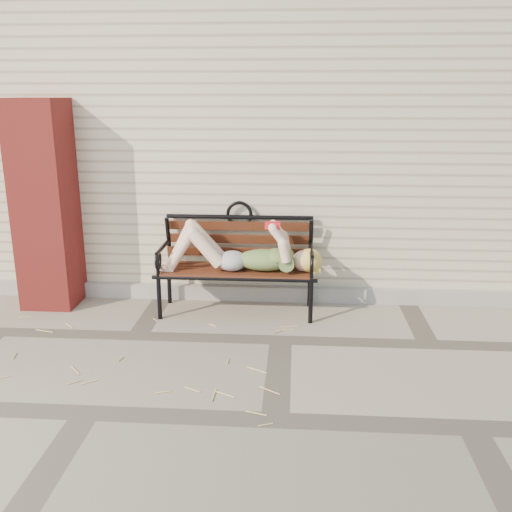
{
  "coord_description": "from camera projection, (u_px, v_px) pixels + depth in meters",
  "views": [
    {
      "loc": [
        0.11,
        -4.5,
        2.04
      ],
      "look_at": [
        -0.24,
        0.45,
        0.62
      ],
      "focal_mm": 40.0,
      "sensor_mm": 36.0,
      "label": 1
    }
  ],
  "objects": [
    {
      "name": "garden_bench",
      "position": [
        237.0,
        252.0,
        5.44
      ],
      "size": [
        1.59,
        0.63,
        1.03
      ],
      "color": "black",
      "rests_on": "ground"
    },
    {
      "name": "foundation_strip",
      "position": [
        284.0,
        294.0,
        5.8
      ],
      "size": [
        8.0,
        0.1,
        0.15
      ],
      "primitive_type": "cube",
      "color": "#A19A91",
      "rests_on": "ground"
    },
    {
      "name": "reading_woman",
      "position": [
        237.0,
        252.0,
        5.31
      ],
      "size": [
        1.5,
        0.34,
        0.47
      ],
      "color": "#093B45",
      "rests_on": "ground"
    },
    {
      "name": "brick_pillar",
      "position": [
        46.0,
        205.0,
        5.49
      ],
      "size": [
        0.5,
        0.5,
        2.0
      ],
      "primitive_type": "cube",
      "color": "#A12A24",
      "rests_on": "ground"
    },
    {
      "name": "straw_scatter",
      "position": [
        113.0,
        356.0,
        4.57
      ],
      "size": [
        2.99,
        1.66,
        0.01
      ],
      "color": "#D8B869",
      "rests_on": "ground"
    },
    {
      "name": "house_wall",
      "position": [
        289.0,
        137.0,
        7.35
      ],
      "size": [
        8.0,
        4.0,
        3.0
      ],
      "primitive_type": "cube",
      "color": "beige",
      "rests_on": "ground"
    },
    {
      "name": "ground",
      "position": [
        281.0,
        340.0,
        4.89
      ],
      "size": [
        80.0,
        80.0,
        0.0
      ],
      "primitive_type": "plane",
      "color": "gray",
      "rests_on": "ground"
    }
  ]
}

